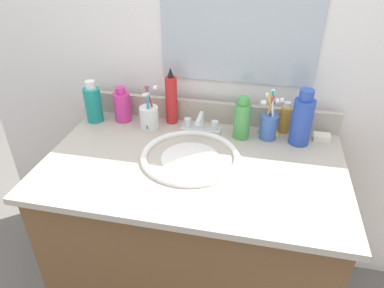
{
  "coord_description": "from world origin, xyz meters",
  "views": [
    {
      "loc": [
        0.21,
        -1.0,
        1.47
      ],
      "look_at": [
        -0.0,
        0.0,
        0.84
      ],
      "focal_mm": 33.07,
      "sensor_mm": 36.0,
      "label": 1
    }
  ],
  "objects_px": {
    "cup_white_ceramic": "(149,117)",
    "bottle_soap_pink": "(122,106)",
    "bottle_shampoo_blue": "(302,120)",
    "cup_blue_plastic": "(269,125)",
    "faucet": "(201,125)",
    "bottle_spray_red": "(171,99)",
    "bottle_toner_green": "(242,119)",
    "bottle_oil_amber": "(285,119)",
    "soap_bar": "(322,137)",
    "bottle_mouthwash_teal": "(93,103)"
  },
  "relations": [
    {
      "from": "bottle_shampoo_blue",
      "to": "cup_blue_plastic",
      "type": "distance_m",
      "value": 0.12
    },
    {
      "from": "bottle_soap_pink",
      "to": "cup_blue_plastic",
      "type": "xyz_separation_m",
      "value": [
        0.6,
        -0.02,
        -0.01
      ]
    },
    {
      "from": "cup_blue_plastic",
      "to": "cup_white_ceramic",
      "type": "distance_m",
      "value": 0.47
    },
    {
      "from": "bottle_soap_pink",
      "to": "soap_bar",
      "type": "bearing_deg",
      "value": 0.35
    },
    {
      "from": "bottle_mouthwash_teal",
      "to": "bottle_spray_red",
      "type": "relative_size",
      "value": 0.74
    },
    {
      "from": "bottle_oil_amber",
      "to": "cup_white_ceramic",
      "type": "distance_m",
      "value": 0.54
    },
    {
      "from": "bottle_spray_red",
      "to": "cup_white_ceramic",
      "type": "height_order",
      "value": "bottle_spray_red"
    },
    {
      "from": "bottle_mouthwash_teal",
      "to": "cup_white_ceramic",
      "type": "distance_m",
      "value": 0.25
    },
    {
      "from": "bottle_toner_green",
      "to": "cup_blue_plastic",
      "type": "bearing_deg",
      "value": 9.14
    },
    {
      "from": "bottle_oil_amber",
      "to": "soap_bar",
      "type": "distance_m",
      "value": 0.15
    },
    {
      "from": "bottle_soap_pink",
      "to": "bottle_spray_red",
      "type": "height_order",
      "value": "bottle_spray_red"
    },
    {
      "from": "bottle_soap_pink",
      "to": "faucet",
      "type": "bearing_deg",
      "value": -4.6
    },
    {
      "from": "bottle_oil_amber",
      "to": "cup_blue_plastic",
      "type": "xyz_separation_m",
      "value": [
        -0.06,
        -0.06,
        -0.0
      ]
    },
    {
      "from": "faucet",
      "to": "cup_white_ceramic",
      "type": "relative_size",
      "value": 0.87
    },
    {
      "from": "bottle_spray_red",
      "to": "cup_white_ceramic",
      "type": "bearing_deg",
      "value": -138.27
    },
    {
      "from": "bottle_mouthwash_teal",
      "to": "bottle_oil_amber",
      "type": "xyz_separation_m",
      "value": [
        0.78,
        0.07,
        -0.02
      ]
    },
    {
      "from": "bottle_oil_amber",
      "to": "bottle_toner_green",
      "type": "height_order",
      "value": "bottle_toner_green"
    },
    {
      "from": "bottle_shampoo_blue",
      "to": "bottle_soap_pink",
      "type": "xyz_separation_m",
      "value": [
        -0.72,
        0.03,
        -0.03
      ]
    },
    {
      "from": "bottle_spray_red",
      "to": "cup_blue_plastic",
      "type": "xyz_separation_m",
      "value": [
        0.4,
        -0.05,
        -0.05
      ]
    },
    {
      "from": "faucet",
      "to": "cup_blue_plastic",
      "type": "height_order",
      "value": "cup_blue_plastic"
    },
    {
      "from": "bottle_spray_red",
      "to": "bottle_toner_green",
      "type": "bearing_deg",
      "value": -12.56
    },
    {
      "from": "bottle_oil_amber",
      "to": "bottle_soap_pink",
      "type": "height_order",
      "value": "bottle_soap_pink"
    },
    {
      "from": "bottle_mouthwash_teal",
      "to": "cup_white_ceramic",
      "type": "bearing_deg",
      "value": -2.82
    },
    {
      "from": "bottle_mouthwash_teal",
      "to": "cup_blue_plastic",
      "type": "xyz_separation_m",
      "value": [
        0.72,
        0.01,
        -0.02
      ]
    },
    {
      "from": "bottle_toner_green",
      "to": "cup_white_ceramic",
      "type": "height_order",
      "value": "cup_white_ceramic"
    },
    {
      "from": "cup_white_ceramic",
      "to": "bottle_soap_pink",
      "type": "bearing_deg",
      "value": 162.71
    },
    {
      "from": "faucet",
      "to": "bottle_oil_amber",
      "type": "relative_size",
      "value": 1.24
    },
    {
      "from": "bottle_oil_amber",
      "to": "bottle_spray_red",
      "type": "height_order",
      "value": "bottle_spray_red"
    },
    {
      "from": "faucet",
      "to": "bottle_spray_red",
      "type": "distance_m",
      "value": 0.16
    },
    {
      "from": "bottle_soap_pink",
      "to": "bottle_shampoo_blue",
      "type": "bearing_deg",
      "value": -2.76
    },
    {
      "from": "bottle_oil_amber",
      "to": "cup_blue_plastic",
      "type": "bearing_deg",
      "value": -134.35
    },
    {
      "from": "cup_blue_plastic",
      "to": "soap_bar",
      "type": "distance_m",
      "value": 0.21
    },
    {
      "from": "cup_blue_plastic",
      "to": "faucet",
      "type": "bearing_deg",
      "value": -178.92
    },
    {
      "from": "bottle_spray_red",
      "to": "cup_white_ceramic",
      "type": "xyz_separation_m",
      "value": [
        -0.08,
        -0.07,
        -0.06
      ]
    },
    {
      "from": "bottle_toner_green",
      "to": "cup_blue_plastic",
      "type": "distance_m",
      "value": 0.1
    },
    {
      "from": "bottle_mouthwash_teal",
      "to": "bottle_spray_red",
      "type": "height_order",
      "value": "bottle_spray_red"
    },
    {
      "from": "bottle_spray_red",
      "to": "bottle_soap_pink",
      "type": "bearing_deg",
      "value": -172.49
    },
    {
      "from": "soap_bar",
      "to": "cup_white_ceramic",
      "type": "bearing_deg",
      "value": -176.17
    },
    {
      "from": "cup_blue_plastic",
      "to": "bottle_shampoo_blue",
      "type": "bearing_deg",
      "value": -6.05
    },
    {
      "from": "bottle_toner_green",
      "to": "bottle_spray_red",
      "type": "height_order",
      "value": "bottle_spray_red"
    },
    {
      "from": "cup_blue_plastic",
      "to": "soap_bar",
      "type": "xyz_separation_m",
      "value": [
        0.2,
        0.03,
        -0.04
      ]
    },
    {
      "from": "bottle_toner_green",
      "to": "bottle_soap_pink",
      "type": "bearing_deg",
      "value": 175.59
    },
    {
      "from": "bottle_oil_amber",
      "to": "cup_blue_plastic",
      "type": "distance_m",
      "value": 0.09
    },
    {
      "from": "bottle_mouthwash_teal",
      "to": "bottle_spray_red",
      "type": "xyz_separation_m",
      "value": [
        0.32,
        0.06,
        0.03
      ]
    },
    {
      "from": "bottle_shampoo_blue",
      "to": "bottle_toner_green",
      "type": "height_order",
      "value": "bottle_shampoo_blue"
    },
    {
      "from": "faucet",
      "to": "bottle_toner_green",
      "type": "relative_size",
      "value": 0.95
    },
    {
      "from": "bottle_oil_amber",
      "to": "bottle_spray_red",
      "type": "distance_m",
      "value": 0.46
    },
    {
      "from": "bottle_shampoo_blue",
      "to": "cup_blue_plastic",
      "type": "xyz_separation_m",
      "value": [
        -0.12,
        0.01,
        -0.04
      ]
    },
    {
      "from": "faucet",
      "to": "bottle_shampoo_blue",
      "type": "height_order",
      "value": "bottle_shampoo_blue"
    },
    {
      "from": "bottle_mouthwash_teal",
      "to": "bottle_toner_green",
      "type": "relative_size",
      "value": 1.05
    }
  ]
}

